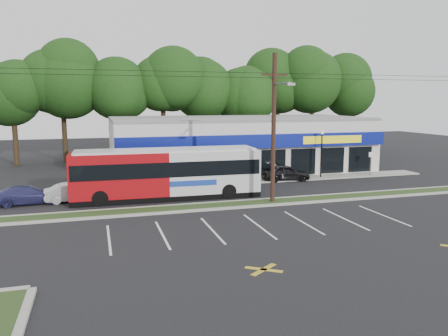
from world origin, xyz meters
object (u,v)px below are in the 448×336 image
pedestrian_a (233,178)px  metrobus (167,172)px  car_dark (286,173)px  sign_post (371,159)px  lamp_post (322,149)px  utility_pole (272,124)px  pedestrian_b (274,172)px  car_blue (28,195)px  car_silver (74,192)px

pedestrian_a → metrobus: bearing=21.7°
car_dark → pedestrian_a: 5.74m
sign_post → metrobus: metrobus is taller
sign_post → pedestrian_a: (-14.00, -1.96, -0.70)m
lamp_post → pedestrian_a: bearing=-166.3°
utility_pole → lamp_post: size_ratio=11.76×
utility_pole → metrobus: (-6.48, 3.57, -3.53)m
metrobus → sign_post: bearing=13.2°
sign_post → pedestrian_b: size_ratio=1.42×
utility_pole → car_blue: (-15.83, 4.52, -4.78)m
lamp_post → pedestrian_b: (-4.74, -0.30, -1.89)m
car_dark → utility_pole: bearing=157.5°
lamp_post → sign_post: size_ratio=1.91×
lamp_post → pedestrian_b: bearing=-176.4°
utility_pole → pedestrian_a: size_ratio=29.33×
car_blue → pedestrian_b: (19.26, 3.06, 0.15)m
car_dark → pedestrian_a: bearing=118.0°
metrobus → pedestrian_b: (9.90, 4.00, -1.10)m
utility_pole → metrobus: bearing=151.1°
car_dark → pedestrian_b: bearing=98.8°
lamp_post → car_blue: lamp_post is taller
utility_pole → pedestrian_a: (-0.83, 5.69, -4.56)m
lamp_post → utility_pole: bearing=-136.1°
sign_post → metrobus: (-19.64, -4.08, 0.33)m
metrobus → pedestrian_b: size_ratio=8.51×
lamp_post → car_silver: bearing=-170.5°
pedestrian_b → pedestrian_a: bearing=26.1°
metrobus → car_dark: 11.83m
car_silver → pedestrian_a: pedestrian_a is taller
pedestrian_b → car_silver: bearing=13.3°
metrobus → car_blue: 9.49m
metrobus → car_silver: size_ratio=3.39×
utility_pole → car_blue: bearing=164.1°
lamp_post → metrobus: bearing=-163.6°
utility_pole → car_dark: bearing=58.8°
lamp_post → pedestrian_b: size_ratio=2.71×
sign_post → car_dark: (-8.58, -0.07, -0.85)m
car_blue → pedestrian_a: pedestrian_a is taller
lamp_post → car_blue: size_ratio=0.98×
metrobus → lamp_post: bearing=17.9°
pedestrian_b → utility_pole: bearing=67.9°
metrobus → car_blue: size_ratio=3.07×
car_blue → car_dark: bearing=-88.9°
car_silver → car_blue: (-2.99, 0.14, -0.02)m
car_silver → pedestrian_a: bearing=-89.5°
car_dark → car_silver: size_ratio=1.06×
utility_pole → car_blue: 17.14m
sign_post → pedestrian_a: bearing=-172.0°
car_blue → pedestrian_a: 15.05m
car_silver → pedestrian_b: 16.57m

